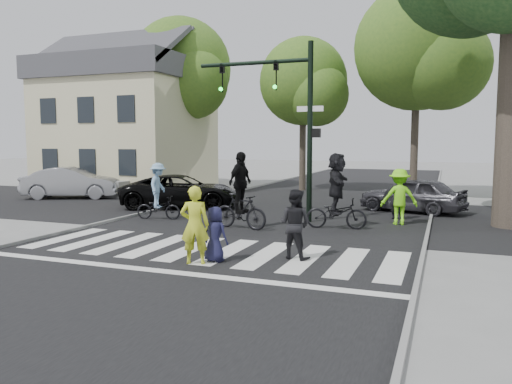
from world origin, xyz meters
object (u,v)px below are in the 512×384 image
pedestrian_woman (195,225)px  traffic_signal (286,106)px  car_suv (182,191)px  car_silver (72,183)px  pedestrian_adult (295,224)px  pedestrian_child (215,234)px  cyclist_left (158,195)px  car_grey (412,195)px  cyclist_mid (240,197)px  cyclist_right (337,195)px

pedestrian_woman → traffic_signal: bearing=-112.0°
traffic_signal → car_suv: bearing=161.4°
car_suv → car_silver: (-6.63, 1.16, 0.06)m
pedestrian_adult → pedestrian_child: bearing=42.7°
traffic_signal → cyclist_left: traffic_signal is taller
pedestrian_woman → cyclist_left: 6.71m
traffic_signal → car_silver: bearing=166.2°
pedestrian_child → car_grey: bearing=-101.7°
traffic_signal → car_grey: traffic_signal is taller
pedestrian_adult → cyclist_left: 7.29m
cyclist_mid → car_grey: 7.51m
pedestrian_child → cyclist_right: bearing=-99.3°
cyclist_left → car_silver: (-7.40, 4.17, -0.12)m
pedestrian_adult → cyclist_right: (0.08, 4.30, 0.24)m
pedestrian_woman → car_grey: 11.05m
pedestrian_child → car_suv: car_suv is taller
car_silver → car_grey: size_ratio=1.14×
pedestrian_child → cyclist_mid: (-1.11, 4.15, 0.36)m
pedestrian_woman → cyclist_left: cyclist_left is taller
traffic_signal → pedestrian_child: size_ratio=4.76×
pedestrian_woman → car_suv: bearing=-80.8°
cyclist_right → car_silver: size_ratio=0.53×
pedestrian_child → pedestrian_woman: bearing=55.4°
pedestrian_adult → cyclist_mid: size_ratio=0.68×
traffic_signal → cyclist_right: traffic_signal is taller
pedestrian_adult → car_silver: bearing=-18.6°
pedestrian_child → car_grey: size_ratio=0.32×
pedestrian_woman → cyclist_mid: cyclist_mid is taller
cyclist_mid → car_grey: (4.75, 5.81, -0.32)m
pedestrian_child → cyclist_left: bearing=-38.8°
traffic_signal → car_suv: traffic_signal is taller
car_silver → pedestrian_woman: bearing=-153.0°
pedestrian_adult → car_suv: pedestrian_adult is taller
traffic_signal → pedestrian_woman: (-0.02, -6.57, -3.02)m
car_grey → car_silver: bearing=-70.0°
pedestrian_child → cyclist_right: 5.52m
cyclist_mid → car_suv: cyclist_mid is taller
pedestrian_adult → car_grey: (2.04, 9.03, -0.14)m
traffic_signal → car_suv: (-4.99, 1.68, -3.22)m
car_suv → pedestrian_adult: bearing=-154.5°
pedestrian_woman → cyclist_right: 5.94m
traffic_signal → cyclist_mid: traffic_signal is taller
car_silver → car_grey: (15.57, 0.90, -0.07)m
cyclist_right → pedestrian_adult: bearing=-91.0°
traffic_signal → car_silver: size_ratio=1.33×
pedestrian_woman → pedestrian_adult: 2.31m
pedestrian_woman → pedestrian_adult: pedestrian_woman is taller
cyclist_left → car_grey: bearing=31.8°
cyclist_mid → car_grey: bearing=50.8°
traffic_signal → pedestrian_woman: traffic_signal is taller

